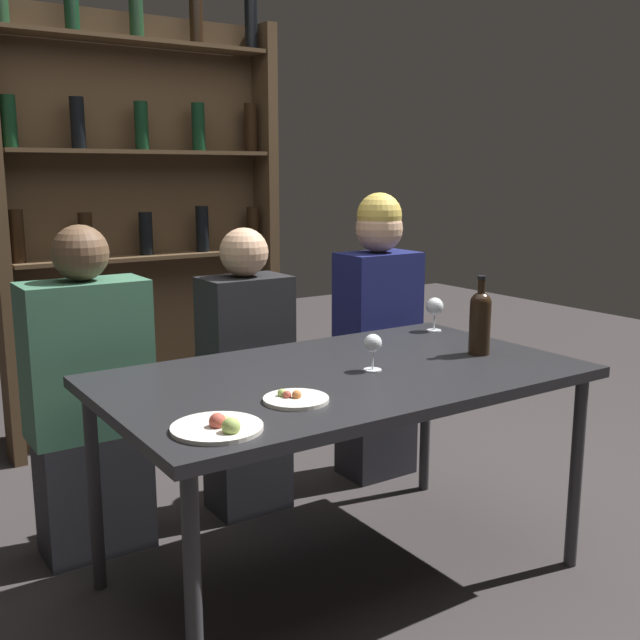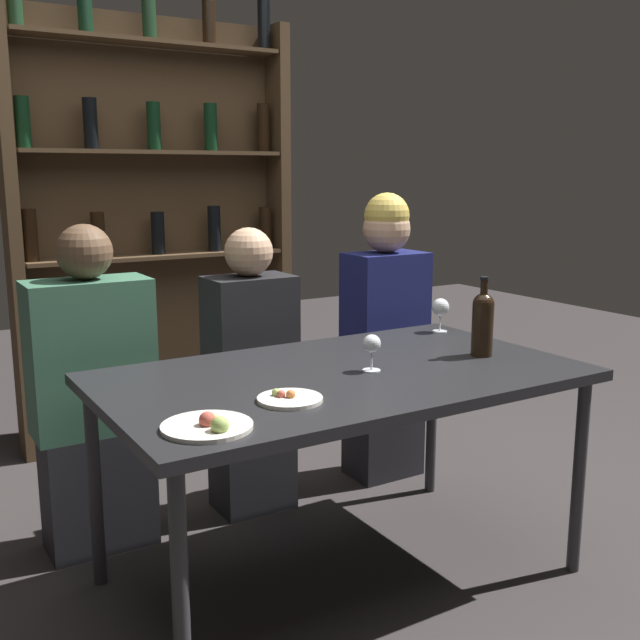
{
  "view_description": "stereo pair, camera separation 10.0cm",
  "coord_description": "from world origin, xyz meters",
  "px_view_note": "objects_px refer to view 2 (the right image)",
  "views": [
    {
      "loc": [
        -1.38,
        -1.94,
        1.38
      ],
      "look_at": [
        0.0,
        0.14,
        0.88
      ],
      "focal_mm": 42.0,
      "sensor_mm": 36.0,
      "label": 1
    },
    {
      "loc": [
        -1.3,
        -1.99,
        1.38
      ],
      "look_at": [
        0.0,
        0.14,
        0.88
      ],
      "focal_mm": 42.0,
      "sensor_mm": 36.0,
      "label": 2
    }
  ],
  "objects_px": {
    "wine_glass_0": "(440,308)",
    "wine_glass_1": "(372,345)",
    "wine_bottle": "(483,321)",
    "seated_person_right": "(385,338)",
    "seated_person_left": "(93,401)",
    "food_plate_0": "(209,425)",
    "food_plate_1": "(289,399)",
    "seated_person_center": "(251,379)"
  },
  "relations": [
    {
      "from": "wine_glass_1",
      "to": "seated_person_right",
      "type": "distance_m",
      "value": 0.92
    },
    {
      "from": "seated_person_left",
      "to": "food_plate_0",
      "type": "bearing_deg",
      "value": -87.01
    },
    {
      "from": "wine_bottle",
      "to": "food_plate_0",
      "type": "distance_m",
      "value": 1.17
    },
    {
      "from": "wine_glass_1",
      "to": "seated_person_left",
      "type": "xyz_separation_m",
      "value": [
        -0.73,
        0.7,
        -0.26
      ]
    },
    {
      "from": "wine_bottle",
      "to": "seated_person_right",
      "type": "distance_m",
      "value": 0.78
    },
    {
      "from": "wine_glass_0",
      "to": "wine_bottle",
      "type": "bearing_deg",
      "value": -109.45
    },
    {
      "from": "food_plate_1",
      "to": "wine_glass_1",
      "type": "bearing_deg",
      "value": 20.63
    },
    {
      "from": "wine_bottle",
      "to": "seated_person_left",
      "type": "relative_size",
      "value": 0.24
    },
    {
      "from": "wine_bottle",
      "to": "seated_person_center",
      "type": "xyz_separation_m",
      "value": [
        -0.56,
        0.74,
        -0.31
      ]
    },
    {
      "from": "wine_glass_0",
      "to": "food_plate_0",
      "type": "bearing_deg",
      "value": -154.62
    },
    {
      "from": "food_plate_1",
      "to": "seated_person_right",
      "type": "xyz_separation_m",
      "value": [
        0.96,
        0.85,
        -0.1
      ]
    },
    {
      "from": "wine_bottle",
      "to": "seated_person_right",
      "type": "relative_size",
      "value": 0.22
    },
    {
      "from": "wine_glass_1",
      "to": "food_plate_0",
      "type": "height_order",
      "value": "wine_glass_1"
    },
    {
      "from": "wine_bottle",
      "to": "seated_person_right",
      "type": "xyz_separation_m",
      "value": [
        0.11,
        0.74,
        -0.22
      ]
    },
    {
      "from": "seated_person_left",
      "to": "wine_glass_0",
      "type": "bearing_deg",
      "value": -14.66
    },
    {
      "from": "wine_bottle",
      "to": "food_plate_1",
      "type": "xyz_separation_m",
      "value": [
        -0.85,
        -0.11,
        -0.12
      ]
    },
    {
      "from": "seated_person_right",
      "to": "seated_person_center",
      "type": "bearing_deg",
      "value": 180.0
    },
    {
      "from": "wine_bottle",
      "to": "food_plate_1",
      "type": "distance_m",
      "value": 0.86
    },
    {
      "from": "wine_bottle",
      "to": "wine_glass_0",
      "type": "height_order",
      "value": "wine_bottle"
    },
    {
      "from": "wine_glass_0",
      "to": "seated_person_center",
      "type": "xyz_separation_m",
      "value": [
        -0.69,
        0.35,
        -0.28
      ]
    },
    {
      "from": "food_plate_1",
      "to": "wine_glass_0",
      "type": "bearing_deg",
      "value": 27.03
    },
    {
      "from": "wine_glass_0",
      "to": "seated_person_center",
      "type": "height_order",
      "value": "seated_person_center"
    },
    {
      "from": "food_plate_0",
      "to": "seated_person_left",
      "type": "relative_size",
      "value": 0.2
    },
    {
      "from": "wine_bottle",
      "to": "seated_person_left",
      "type": "height_order",
      "value": "seated_person_left"
    },
    {
      "from": "food_plate_1",
      "to": "seated_person_center",
      "type": "relative_size",
      "value": 0.16
    },
    {
      "from": "wine_glass_1",
      "to": "food_plate_0",
      "type": "xyz_separation_m",
      "value": [
        -0.68,
        -0.25,
        -0.08
      ]
    },
    {
      "from": "wine_glass_1",
      "to": "wine_bottle",
      "type": "bearing_deg",
      "value": -4.08
    },
    {
      "from": "wine_bottle",
      "to": "wine_glass_1",
      "type": "xyz_separation_m",
      "value": [
        -0.46,
        0.03,
        -0.04
      ]
    },
    {
      "from": "wine_glass_1",
      "to": "food_plate_0",
      "type": "distance_m",
      "value": 0.73
    },
    {
      "from": "food_plate_1",
      "to": "food_plate_0",
      "type": "bearing_deg",
      "value": -160.53
    },
    {
      "from": "seated_person_center",
      "to": "food_plate_1",
      "type": "bearing_deg",
      "value": -109.03
    },
    {
      "from": "seated_person_right",
      "to": "food_plate_1",
      "type": "bearing_deg",
      "value": -138.56
    },
    {
      "from": "wine_bottle",
      "to": "food_plate_1",
      "type": "relative_size",
      "value": 1.5
    },
    {
      "from": "seated_person_left",
      "to": "food_plate_1",
      "type": "bearing_deg",
      "value": -68.12
    },
    {
      "from": "wine_bottle",
      "to": "food_plate_1",
      "type": "height_order",
      "value": "wine_bottle"
    },
    {
      "from": "seated_person_center",
      "to": "seated_person_right",
      "type": "distance_m",
      "value": 0.68
    },
    {
      "from": "seated_person_center",
      "to": "wine_glass_0",
      "type": "bearing_deg",
      "value": -26.62
    },
    {
      "from": "wine_glass_0",
      "to": "food_plate_1",
      "type": "bearing_deg",
      "value": -152.97
    },
    {
      "from": "wine_glass_0",
      "to": "seated_person_right",
      "type": "bearing_deg",
      "value": 93.74
    },
    {
      "from": "wine_glass_1",
      "to": "seated_person_right",
      "type": "height_order",
      "value": "seated_person_right"
    },
    {
      "from": "wine_glass_0",
      "to": "wine_glass_1",
      "type": "xyz_separation_m",
      "value": [
        -0.59,
        -0.36,
        -0.01
      ]
    },
    {
      "from": "wine_glass_0",
      "to": "wine_glass_1",
      "type": "bearing_deg",
      "value": -149.09
    }
  ]
}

